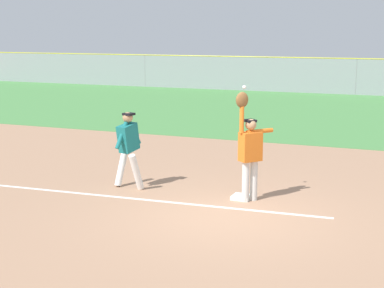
{
  "coord_description": "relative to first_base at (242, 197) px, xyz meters",
  "views": [
    {
      "loc": [
        3.28,
        -10.21,
        3.5
      ],
      "look_at": [
        -1.27,
        1.43,
        1.05
      ],
      "focal_mm": 54.8,
      "sensor_mm": 36.0,
      "label": 1
    }
  ],
  "objects": [
    {
      "name": "chalk_foul_line",
      "position": [
        -4.0,
        -0.9,
        -0.04
      ],
      "size": [
        11.99,
        0.68,
        0.01
      ],
      "primitive_type": "cube",
      "rotation": [
        0.0,
        0.0,
        0.05
      ],
      "color": "white",
      "rests_on": "ground_plane"
    },
    {
      "name": "outfield_grass",
      "position": [
        0.07,
        13.79,
        -0.04
      ],
      "size": [
        50.48,
        15.05,
        0.01
      ],
      "primitive_type": "cube",
      "color": "#4C8C47",
      "rests_on": "ground_plane"
    },
    {
      "name": "ground_plane",
      "position": [
        0.07,
        -1.2,
        -0.04
      ],
      "size": [
        70.2,
        70.2,
        0.0
      ],
      "primitive_type": "plane",
      "color": "tan"
    },
    {
      "name": "baseball",
      "position": [
        -0.01,
        0.11,
        2.3
      ],
      "size": [
        0.07,
        0.07,
        0.07
      ],
      "primitive_type": "sphere",
      "color": "white"
    },
    {
      "name": "outfield_fence",
      "position": [
        0.07,
        21.31,
        0.95
      ],
      "size": [
        50.56,
        0.08,
        1.98
      ],
      "color": "#93999E",
      "rests_on": "ground_plane"
    },
    {
      "name": "runner",
      "position": [
        -2.6,
        -0.09,
        0.96
      ],
      "size": [
        0.75,
        0.84,
        1.72
      ],
      "rotation": [
        0.0,
        0.0,
        -0.21
      ],
      "color": "white",
      "rests_on": "ground_plane"
    },
    {
      "name": "first_base",
      "position": [
        0.0,
        0.0,
        0.0
      ],
      "size": [
        0.39,
        0.39,
        0.08
      ],
      "primitive_type": "cube",
      "rotation": [
        0.0,
        0.0,
        -0.03
      ],
      "color": "white",
      "rests_on": "ground_plane"
    },
    {
      "name": "parked_car_blue",
      "position": [
        1.24,
        24.28,
        0.63
      ],
      "size": [
        4.5,
        2.31,
        1.25
      ],
      "rotation": [
        0.0,
        0.0,
        0.06
      ],
      "color": "#23389E",
      "rests_on": "ground_plane"
    },
    {
      "name": "fielder",
      "position": [
        0.17,
        -0.08,
        1.08
      ],
      "size": [
        0.67,
        0.75,
        2.28
      ],
      "rotation": [
        0.0,
        0.0,
        2.43
      ],
      "color": "silver",
      "rests_on": "ground_plane"
    },
    {
      "name": "parked_car_white",
      "position": [
        -3.91,
        23.42,
        0.63
      ],
      "size": [
        4.58,
        2.48,
        1.25
      ],
      "rotation": [
        0.0,
        0.0,
        -0.11
      ],
      "color": "white",
      "rests_on": "ground_plane"
    }
  ]
}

